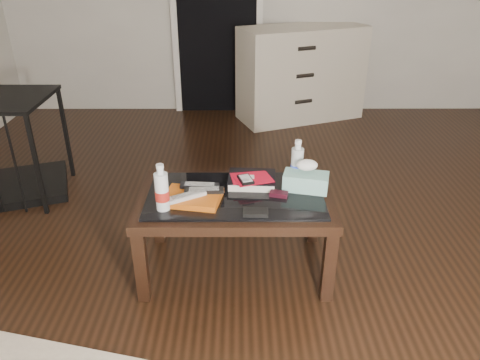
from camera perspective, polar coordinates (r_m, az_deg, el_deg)
The scene contains 16 objects.
ground at distance 2.87m, azimuth 3.61°, elevation -7.38°, with size 5.00×5.00×0.00m, color black.
doorway at distance 4.86m, azimuth -2.86°, elevation 20.07°, with size 0.90×0.08×2.07m.
coffee_table at distance 2.44m, azimuth -0.58°, elevation -3.04°, with size 1.00×0.60×0.46m.
dresser at distance 4.77m, azimuth 7.44°, elevation 12.73°, with size 1.30×0.90×0.90m.
magazines at distance 2.35m, azimuth -5.80°, elevation -2.14°, with size 0.28×0.21×0.03m, color #C05612.
remote_silver at distance 2.32m, azimuth -6.55°, elevation -1.95°, with size 0.20×0.05×0.02m, color #B6B6BB.
remote_black_front at distance 2.36m, azimuth -4.40°, elevation -1.24°, with size 0.20×0.05×0.02m, color black.
remote_black_back at distance 2.41m, azimuth -4.94°, elevation -0.66°, with size 0.20×0.05×0.02m, color black.
textbook at distance 2.50m, azimuth 1.45°, elevation 0.01°, with size 0.25×0.20×0.05m, color black.
dvd_mailers at distance 2.47m, azimuth 1.16°, elevation 0.32°, with size 0.19×0.14×0.01m, color red.
ipod at distance 2.42m, azimuth 0.69°, elevation 0.08°, with size 0.06×0.10×0.02m, color black.
flip_phone at distance 2.39m, azimuth 4.75°, elevation -1.71°, with size 0.09×0.05×0.02m, color black.
wallet at distance 2.23m, azimuth 1.92°, elevation -3.95°, with size 0.12×0.07×0.02m, color black.
water_bottle_left at distance 2.25m, azimuth -9.54°, elevation -0.87°, with size 0.07×0.07×0.24m, color white.
water_bottle_right at distance 2.50m, azimuth 6.98°, elevation 2.30°, with size 0.07×0.07×0.24m, color silver.
tissue_box at distance 2.46m, azimuth 8.02°, elevation -0.18°, with size 0.23×0.12×0.09m, color teal.
Camera 1 is at (-0.19, -2.36, 1.63)m, focal length 35.00 mm.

